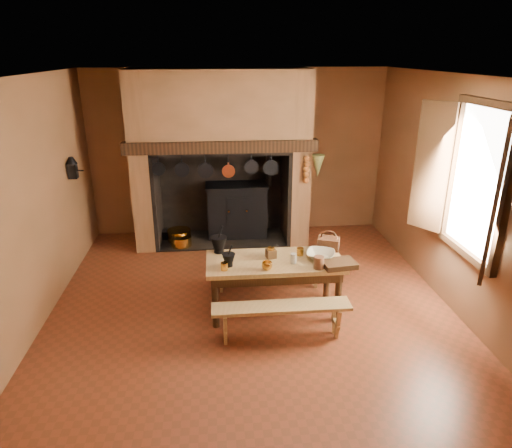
% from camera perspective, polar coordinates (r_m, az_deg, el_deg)
% --- Properties ---
extents(floor, '(5.50, 5.50, 0.00)m').
position_cam_1_polar(floor, '(5.85, -0.50, -10.50)').
color(floor, maroon).
rests_on(floor, ground).
extents(ceiling, '(5.50, 5.50, 0.00)m').
position_cam_1_polar(ceiling, '(5.01, -0.61, 18.03)').
color(ceiling, silver).
rests_on(ceiling, back_wall).
extents(back_wall, '(5.00, 0.02, 2.80)m').
position_cam_1_polar(back_wall, '(7.92, -2.26, 8.83)').
color(back_wall, '#905C39').
rests_on(back_wall, floor).
extents(wall_left, '(0.02, 5.50, 2.80)m').
position_cam_1_polar(wall_left, '(5.65, -26.75, 1.60)').
color(wall_left, '#905C39').
rests_on(wall_left, floor).
extents(wall_right, '(0.02, 5.50, 2.80)m').
position_cam_1_polar(wall_right, '(6.01, 23.99, 3.10)').
color(wall_right, '#905C39').
rests_on(wall_right, floor).
extents(wall_front, '(5.00, 0.02, 2.80)m').
position_cam_1_polar(wall_front, '(2.81, 4.40, -15.13)').
color(wall_front, '#905C39').
rests_on(wall_front, floor).
extents(chimney_breast, '(2.95, 0.96, 2.80)m').
position_cam_1_polar(chimney_breast, '(7.40, -4.48, 11.18)').
color(chimney_breast, '#905C39').
rests_on(chimney_breast, floor).
extents(iron_range, '(1.12, 0.55, 1.60)m').
position_cam_1_polar(iron_range, '(7.87, -2.35, 1.83)').
color(iron_range, black).
rests_on(iron_range, floor).
extents(hearth_pans, '(0.51, 0.62, 0.20)m').
position_cam_1_polar(hearth_pans, '(7.81, -9.62, -1.67)').
color(hearth_pans, gold).
rests_on(hearth_pans, floor).
extents(hanging_pans, '(1.92, 0.29, 0.27)m').
position_cam_1_polar(hanging_pans, '(7.00, -4.61, 6.84)').
color(hanging_pans, black).
rests_on(hanging_pans, chimney_breast).
extents(onion_string, '(0.12, 0.10, 0.46)m').
position_cam_1_polar(onion_string, '(7.13, 6.30, 6.79)').
color(onion_string, '#A2551E').
rests_on(onion_string, chimney_breast).
extents(herb_bunch, '(0.20, 0.20, 0.35)m').
position_cam_1_polar(herb_bunch, '(7.16, 7.74, 7.19)').
color(herb_bunch, olive).
rests_on(herb_bunch, chimney_breast).
extents(window, '(0.39, 1.75, 1.76)m').
position_cam_1_polar(window, '(5.52, 25.00, 4.77)').
color(window, white).
rests_on(window, wall_right).
extents(wall_coffee_mill, '(0.23, 0.16, 0.31)m').
position_cam_1_polar(wall_coffee_mill, '(7.00, -22.00, 6.71)').
color(wall_coffee_mill, black).
rests_on(wall_coffee_mill, wall_left).
extents(work_table, '(1.63, 0.72, 0.71)m').
position_cam_1_polar(work_table, '(5.52, 2.35, -5.54)').
color(work_table, tan).
rests_on(work_table, floor).
extents(bench_front, '(1.54, 0.27, 0.43)m').
position_cam_1_polar(bench_front, '(5.14, 3.18, -11.14)').
color(bench_front, tan).
rests_on(bench_front, floor).
extents(bench_back, '(1.58, 0.28, 0.45)m').
position_cam_1_polar(bench_back, '(6.16, 1.58, -5.27)').
color(bench_back, tan).
rests_on(bench_back, floor).
extents(mortar_large, '(0.20, 0.20, 0.35)m').
position_cam_1_polar(mortar_large, '(5.63, -4.67, -2.48)').
color(mortar_large, black).
rests_on(mortar_large, work_table).
extents(mortar_small, '(0.16, 0.16, 0.26)m').
position_cam_1_polar(mortar_small, '(5.28, -3.44, -4.42)').
color(mortar_small, black).
rests_on(mortar_small, work_table).
extents(coffee_grinder, '(0.16, 0.13, 0.17)m').
position_cam_1_polar(coffee_grinder, '(5.50, 1.89, -3.62)').
color(coffee_grinder, '#341E10').
rests_on(coffee_grinder, work_table).
extents(brass_mug_a, '(0.10, 0.10, 0.09)m').
position_cam_1_polar(brass_mug_a, '(5.21, -3.99, -5.30)').
color(brass_mug_a, gold).
rests_on(brass_mug_a, work_table).
extents(brass_mug_b, '(0.11, 0.11, 0.09)m').
position_cam_1_polar(brass_mug_b, '(5.59, 5.54, -3.45)').
color(brass_mug_b, gold).
rests_on(brass_mug_b, work_table).
extents(mixing_bowl, '(0.44, 0.44, 0.08)m').
position_cam_1_polar(mixing_bowl, '(5.55, 8.08, -3.83)').
color(mixing_bowl, beige).
rests_on(mixing_bowl, work_table).
extents(stoneware_crock, '(0.14, 0.14, 0.15)m').
position_cam_1_polar(stoneware_crock, '(5.28, 7.85, -4.79)').
color(stoneware_crock, brown).
rests_on(stoneware_crock, work_table).
extents(glass_jar, '(0.08, 0.08, 0.12)m').
position_cam_1_polar(glass_jar, '(5.37, 4.71, -4.31)').
color(glass_jar, beige).
rests_on(glass_jar, work_table).
extents(wicker_basket, '(0.31, 0.27, 0.25)m').
position_cam_1_polar(wicker_basket, '(5.80, 9.06, -2.32)').
color(wicker_basket, '#512918').
rests_on(wicker_basket, work_table).
extents(wooden_tray, '(0.41, 0.31, 0.06)m').
position_cam_1_polar(wooden_tray, '(5.37, 10.33, -4.93)').
color(wooden_tray, '#341E10').
rests_on(wooden_tray, work_table).
extents(brass_cup, '(0.13, 0.13, 0.10)m').
position_cam_1_polar(brass_cup, '(5.21, 1.39, -5.24)').
color(brass_cup, gold).
rests_on(brass_cup, work_table).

